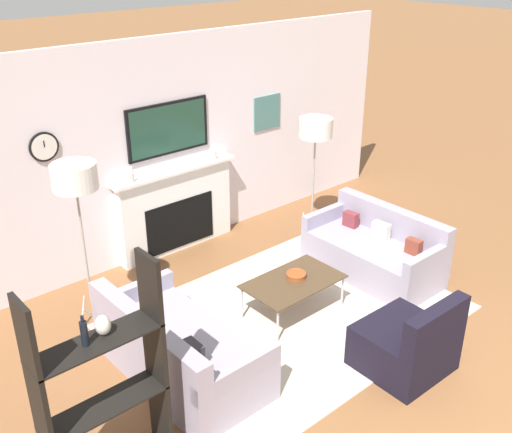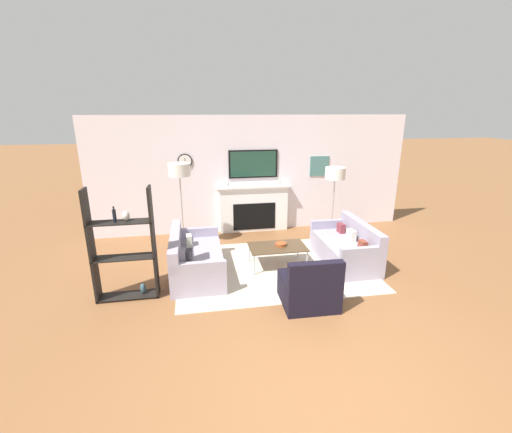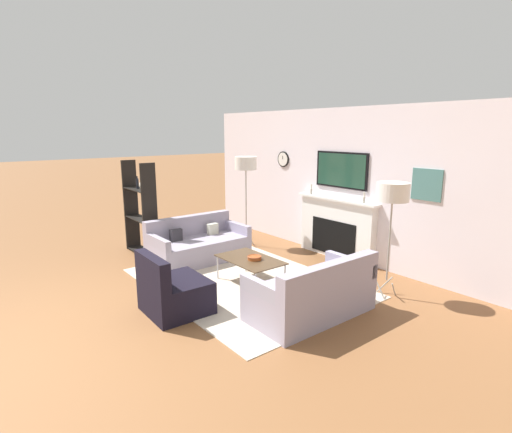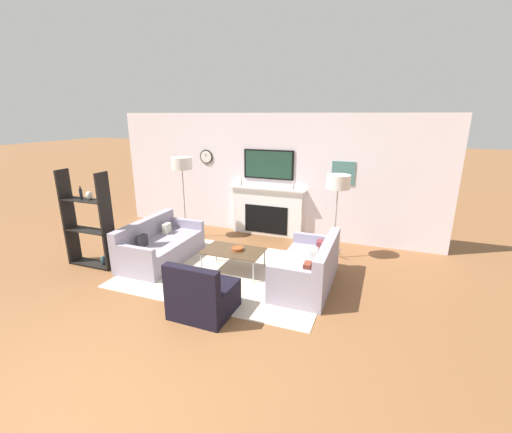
% 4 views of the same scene
% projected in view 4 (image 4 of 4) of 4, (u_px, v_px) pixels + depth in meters
% --- Properties ---
extents(ground_plane, '(60.00, 60.00, 0.00)m').
position_uv_depth(ground_plane, '(114.00, 383.00, 3.55)').
color(ground_plane, brown).
extents(fireplace_wall, '(7.48, 0.28, 2.70)m').
position_uv_depth(fireplace_wall, '(269.00, 182.00, 7.66)').
color(fireplace_wall, silver).
rests_on(fireplace_wall, ground_plane).
extents(area_rug, '(3.46, 2.55, 0.01)m').
position_uv_depth(area_rug, '(229.00, 271.00, 6.05)').
color(area_rug, beige).
rests_on(area_rug, ground_plane).
extents(couch_left, '(0.89, 1.72, 0.77)m').
position_uv_depth(couch_left, '(160.00, 247.00, 6.46)').
color(couch_left, '#9A91A5').
rests_on(couch_left, ground_plane).
extents(couch_right, '(0.82, 1.62, 0.78)m').
position_uv_depth(couch_right, '(309.00, 269.00, 5.49)').
color(couch_right, '#9A91A5').
rests_on(couch_right, ground_plane).
extents(armchair, '(0.81, 0.77, 0.81)m').
position_uv_depth(armchair, '(203.00, 296.00, 4.70)').
color(armchair, black).
rests_on(armchair, ground_plane).
extents(coffee_table, '(1.05, 0.63, 0.40)m').
position_uv_depth(coffee_table, '(233.00, 252.00, 5.95)').
color(coffee_table, '#4C3823').
rests_on(coffee_table, ground_plane).
extents(decorative_bowl, '(0.22, 0.22, 0.06)m').
position_uv_depth(decorative_bowl, '(237.00, 249.00, 5.93)').
color(decorative_bowl, '#9B481E').
rests_on(decorative_bowl, coffee_table).
extents(floor_lamp_left, '(0.43, 0.43, 1.80)m').
position_uv_depth(floor_lamp_left, '(182.00, 164.00, 7.26)').
color(floor_lamp_left, '#9E998E').
rests_on(floor_lamp_left, ground_plane).
extents(floor_lamp_right, '(0.43, 0.43, 1.63)m').
position_uv_depth(floor_lamp_right, '(338.00, 183.00, 6.20)').
color(floor_lamp_right, '#9E998E').
rests_on(floor_lamp_right, ground_plane).
extents(shelf_unit, '(0.93, 0.28, 1.75)m').
position_uv_depth(shelf_unit, '(88.00, 222.00, 6.09)').
color(shelf_unit, black).
rests_on(shelf_unit, ground_plane).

